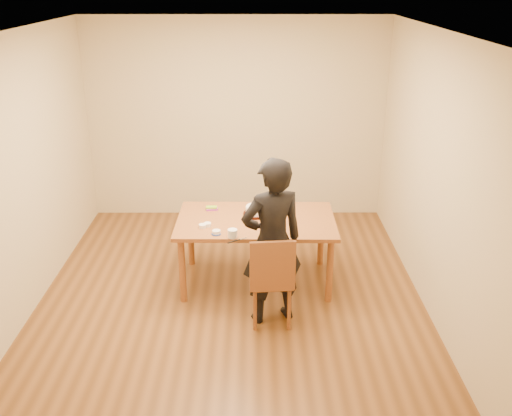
{
  "coord_description": "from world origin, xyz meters",
  "views": [
    {
      "loc": [
        0.25,
        -5.28,
        3.16
      ],
      "look_at": [
        0.26,
        0.23,
        0.9
      ],
      "focal_mm": 40.0,
      "sensor_mm": 36.0,
      "label": 1
    }
  ],
  "objects_px": {
    "dining_chair": "(272,280)",
    "person": "(272,242)",
    "dining_table": "(256,221)",
    "cake": "(256,210)",
    "cake_plate": "(256,214)"
  },
  "relations": [
    {
      "from": "cake",
      "to": "person",
      "type": "height_order",
      "value": "person"
    },
    {
      "from": "dining_table",
      "to": "person",
      "type": "distance_m",
      "value": 0.75
    },
    {
      "from": "dining_table",
      "to": "person",
      "type": "xyz_separation_m",
      "value": [
        0.15,
        -0.73,
        0.1
      ]
    },
    {
      "from": "dining_chair",
      "to": "cake_plate",
      "type": "relative_size",
      "value": 1.34
    },
    {
      "from": "dining_table",
      "to": "cake_plate",
      "type": "relative_size",
      "value": 5.95
    },
    {
      "from": "dining_table",
      "to": "dining_chair",
      "type": "distance_m",
      "value": 0.84
    },
    {
      "from": "dining_table",
      "to": "person",
      "type": "bearing_deg",
      "value": -77.81
    },
    {
      "from": "dining_chair",
      "to": "person",
      "type": "distance_m",
      "value": 0.38
    },
    {
      "from": "dining_chair",
      "to": "person",
      "type": "height_order",
      "value": "person"
    },
    {
      "from": "dining_table",
      "to": "cake",
      "type": "distance_m",
      "value": 0.14
    },
    {
      "from": "cake",
      "to": "person",
      "type": "bearing_deg",
      "value": -80.1
    },
    {
      "from": "cake",
      "to": "dining_table",
      "type": "bearing_deg",
      "value": -90.99
    },
    {
      "from": "dining_chair",
      "to": "person",
      "type": "relative_size",
      "value": 0.23
    },
    {
      "from": "dining_table",
      "to": "dining_chair",
      "type": "relative_size",
      "value": 4.44
    },
    {
      "from": "cake",
      "to": "person",
      "type": "distance_m",
      "value": 0.86
    }
  ]
}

